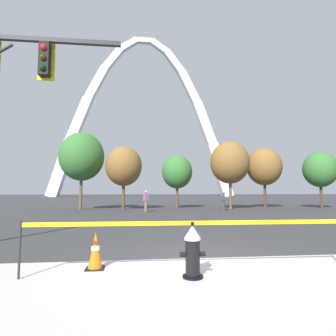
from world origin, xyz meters
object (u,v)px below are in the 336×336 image
(fire_hydrant, at_px, (193,251))
(pedestrian_standing_center, at_px, (146,201))
(traffic_cone_by_hydrant, at_px, (95,251))
(monument_arch, at_px, (143,125))
(pedestrian_walking_left, at_px, (223,200))

(fire_hydrant, height_order, pedestrian_standing_center, pedestrian_standing_center)
(fire_hydrant, relative_size, traffic_cone_by_hydrant, 1.36)
(monument_arch, height_order, pedestrian_walking_left, monument_arch)
(traffic_cone_by_hydrant, height_order, pedestrian_standing_center, pedestrian_standing_center)
(fire_hydrant, xyz_separation_m, traffic_cone_by_hydrant, (-1.82, 0.75, -0.11))
(fire_hydrant, bearing_deg, pedestrian_walking_left, 70.43)
(pedestrian_walking_left, bearing_deg, fire_hydrant, -109.57)
(fire_hydrant, distance_m, monument_arch, 72.54)
(traffic_cone_by_hydrant, xyz_separation_m, pedestrian_standing_center, (1.43, 14.82, 0.46))
(pedestrian_walking_left, bearing_deg, pedestrian_standing_center, -174.37)
(monument_arch, distance_m, pedestrian_standing_center, 57.57)
(traffic_cone_by_hydrant, bearing_deg, monument_arch, 88.20)
(fire_hydrant, distance_m, pedestrian_walking_left, 17.18)
(fire_hydrant, height_order, monument_arch, monument_arch)
(fire_hydrant, height_order, traffic_cone_by_hydrant, fire_hydrant)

